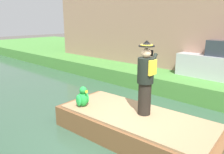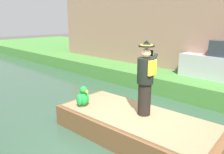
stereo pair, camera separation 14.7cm
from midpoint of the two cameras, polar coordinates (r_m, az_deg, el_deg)
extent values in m
plane|color=#4C4742|center=(5.88, 6.92, -16.20)|extent=(80.00, 80.00, 0.00)
cube|color=#33513D|center=(5.86, 6.94, -15.78)|extent=(6.19, 48.00, 0.10)
cube|color=brown|center=(5.72, 6.75, -12.81)|extent=(2.01, 4.29, 0.56)
cube|color=#997A56|center=(5.58, 6.84, -10.03)|extent=(1.85, 3.94, 0.05)
cylinder|color=black|center=(5.47, 9.28, -5.72)|extent=(0.32, 0.32, 0.82)
cylinder|color=black|center=(5.26, 9.60, 1.65)|extent=(0.40, 0.40, 0.62)
cube|color=gold|center=(5.14, 11.40, 2.39)|extent=(0.28, 0.06, 0.36)
sphere|color=#DBA884|center=(5.19, 9.80, 6.22)|extent=(0.23, 0.23, 0.23)
cylinder|color=black|center=(5.16, 9.88, 8.03)|extent=(0.38, 0.38, 0.03)
cone|color=black|center=(5.16, 9.92, 8.81)|extent=(0.26, 0.26, 0.12)
cylinder|color=gold|center=(5.16, 9.90, 8.31)|extent=(0.29, 0.29, 0.02)
cylinder|color=black|center=(5.39, 11.37, 3.82)|extent=(0.38, 0.09, 0.43)
cube|color=black|center=(5.26, 11.14, 6.17)|extent=(0.03, 0.08, 0.15)
ellipsoid|color=green|center=(6.04, -6.99, -5.76)|extent=(0.26, 0.32, 0.40)
sphere|color=green|center=(5.92, -6.82, -3.41)|extent=(0.20, 0.20, 0.20)
cone|color=yellow|center=(5.85, -6.20, -3.72)|extent=(0.09, 0.09, 0.09)
ellipsoid|color=green|center=(5.96, -8.04, -6.09)|extent=(0.08, 0.20, 0.32)
ellipsoid|color=green|center=(6.12, -5.97, -5.44)|extent=(0.08, 0.20, 0.32)
camera|label=1|loc=(0.07, -89.24, 0.20)|focal=34.71mm
camera|label=2|loc=(0.07, 90.76, -0.20)|focal=34.71mm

